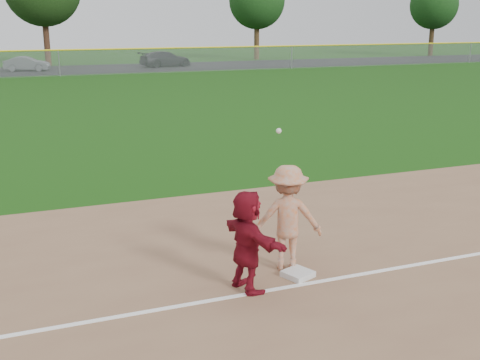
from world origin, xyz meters
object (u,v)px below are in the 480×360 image
object	(u,v)px
base_runner	(247,241)
car_right	(165,59)
first_base	(298,274)
car_mid	(27,64)

from	to	relation	value
base_runner	car_right	distance (m)	48.05
first_base	base_runner	xyz separation A→B (m)	(-1.01, -0.14, 0.80)
base_runner	car_right	bearing A→B (deg)	-24.72
first_base	car_mid	world-z (taller)	car_mid
first_base	base_runner	distance (m)	1.30
first_base	car_mid	size ratio (longest dim) A/B	0.12
base_runner	car_mid	xyz separation A→B (m)	(-1.46, 46.43, -0.25)
base_runner	car_mid	bearing A→B (deg)	-10.00
first_base	car_right	bearing A→B (deg)	78.23
car_mid	base_runner	bearing A→B (deg)	-163.99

